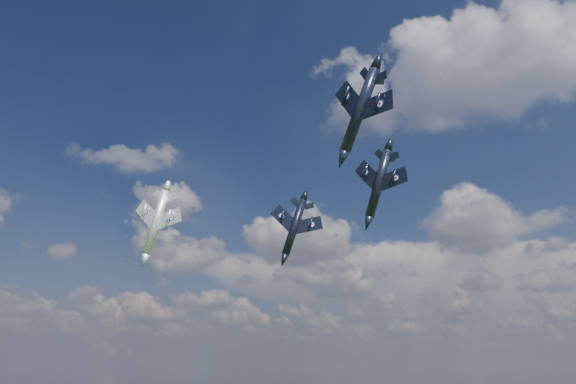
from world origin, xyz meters
The scene contains 4 objects.
jet_lead_navy centered at (8.92, 18.77, 77.70)m, with size 9.23×12.86×2.66m, color black, non-canonical shape.
jet_right_navy centered at (29.25, -0.22, 85.19)m, with size 10.06×14.03×2.90m, color black, non-canonical shape.
jet_high_navy centered at (20.87, 25.39, 84.80)m, with size 11.10×15.47×3.20m, color black, non-canonical shape.
jet_left_silver centered at (-19.36, 16.72, 81.74)m, with size 11.88×16.57×3.43m, color #9B9CA5, non-canonical shape.
Camera 1 is at (53.30, -55.64, 56.45)m, focal length 35.00 mm.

